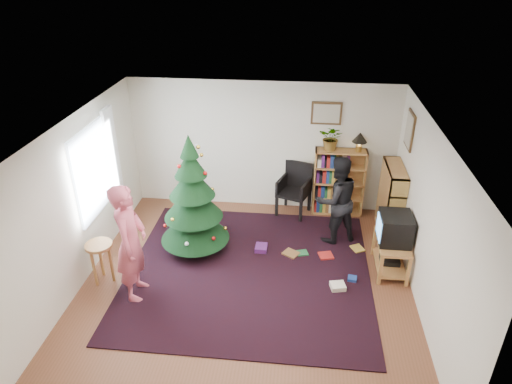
# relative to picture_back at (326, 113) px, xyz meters

# --- Properties ---
(floor) EXTENTS (5.00, 5.00, 0.00)m
(floor) POSITION_rel_picture_back_xyz_m (-1.15, -2.48, -1.95)
(floor) COLOR brown
(floor) RESTS_ON ground
(ceiling) EXTENTS (5.00, 5.00, 0.00)m
(ceiling) POSITION_rel_picture_back_xyz_m (-1.15, -2.48, 0.55)
(ceiling) COLOR white
(ceiling) RESTS_ON wall_back
(wall_back) EXTENTS (5.00, 0.02, 2.50)m
(wall_back) POSITION_rel_picture_back_xyz_m (-1.15, 0.02, -0.70)
(wall_back) COLOR silver
(wall_back) RESTS_ON floor
(wall_front) EXTENTS (5.00, 0.02, 2.50)m
(wall_front) POSITION_rel_picture_back_xyz_m (-1.15, -4.97, -0.70)
(wall_front) COLOR silver
(wall_front) RESTS_ON floor
(wall_left) EXTENTS (0.02, 5.00, 2.50)m
(wall_left) POSITION_rel_picture_back_xyz_m (-3.65, -2.48, -0.70)
(wall_left) COLOR silver
(wall_left) RESTS_ON floor
(wall_right) EXTENTS (0.02, 5.00, 2.50)m
(wall_right) POSITION_rel_picture_back_xyz_m (1.35, -2.48, -0.70)
(wall_right) COLOR silver
(wall_right) RESTS_ON floor
(rug) EXTENTS (3.80, 3.60, 0.02)m
(rug) POSITION_rel_picture_back_xyz_m (-1.15, -2.17, -1.94)
(rug) COLOR black
(rug) RESTS_ON floor
(window_pane) EXTENTS (0.04, 1.20, 1.40)m
(window_pane) POSITION_rel_picture_back_xyz_m (-3.62, -1.88, -0.45)
(window_pane) COLOR silver
(window_pane) RESTS_ON wall_left
(curtain) EXTENTS (0.06, 0.35, 1.60)m
(curtain) POSITION_rel_picture_back_xyz_m (-3.58, -1.18, -0.45)
(curtain) COLOR white
(curtain) RESTS_ON wall_left
(picture_back) EXTENTS (0.55, 0.03, 0.42)m
(picture_back) POSITION_rel_picture_back_xyz_m (0.00, 0.00, 0.00)
(picture_back) COLOR #4C3319
(picture_back) RESTS_ON wall_back
(picture_right) EXTENTS (0.03, 0.50, 0.60)m
(picture_right) POSITION_rel_picture_back_xyz_m (1.33, -0.73, 0.00)
(picture_right) COLOR #4C3319
(picture_right) RESTS_ON wall_right
(christmas_tree) EXTENTS (1.15, 1.15, 2.08)m
(christmas_tree) POSITION_rel_picture_back_xyz_m (-2.13, -1.65, -1.08)
(christmas_tree) COLOR #3F2816
(christmas_tree) RESTS_ON rug
(bookshelf_back) EXTENTS (0.95, 0.30, 1.30)m
(bookshelf_back) POSITION_rel_picture_back_xyz_m (0.32, -0.14, -1.29)
(bookshelf_back) COLOR #A7833B
(bookshelf_back) RESTS_ON floor
(bookshelf_right) EXTENTS (0.30, 0.95, 1.30)m
(bookshelf_right) POSITION_rel_picture_back_xyz_m (1.19, -0.77, -1.29)
(bookshelf_right) COLOR #A7833B
(bookshelf_right) RESTS_ON floor
(tv_stand) EXTENTS (0.47, 0.85, 0.55)m
(tv_stand) POSITION_rel_picture_back_xyz_m (1.07, -1.88, -1.63)
(tv_stand) COLOR #A7833B
(tv_stand) RESTS_ON floor
(crt_tv) EXTENTS (0.48, 0.52, 0.46)m
(crt_tv) POSITION_rel_picture_back_xyz_m (1.07, -1.88, -1.17)
(crt_tv) COLOR black
(crt_tv) RESTS_ON tv_stand
(armchair) EXTENTS (0.70, 0.71, 1.00)m
(armchair) POSITION_rel_picture_back_xyz_m (-0.52, -0.17, -1.41)
(armchair) COLOR black
(armchair) RESTS_ON rug
(stool) EXTENTS (0.40, 0.40, 0.67)m
(stool) POSITION_rel_picture_back_xyz_m (-3.35, -2.63, -1.43)
(stool) COLOR #A7833B
(stool) RESTS_ON floor
(person_standing) EXTENTS (0.48, 0.69, 1.81)m
(person_standing) POSITION_rel_picture_back_xyz_m (-2.73, -2.87, -1.05)
(person_standing) COLOR #C04C5F
(person_standing) RESTS_ON rug
(person_by_chair) EXTENTS (0.95, 0.86, 1.58)m
(person_by_chair) POSITION_rel_picture_back_xyz_m (0.22, -1.11, -1.16)
(person_by_chair) COLOR black
(person_by_chair) RESTS_ON rug
(potted_plant) EXTENTS (0.53, 0.49, 0.47)m
(potted_plant) POSITION_rel_picture_back_xyz_m (0.12, -0.14, -0.41)
(potted_plant) COLOR gray
(potted_plant) RESTS_ON bookshelf_back
(table_lamp) EXTENTS (0.27, 0.27, 0.36)m
(table_lamp) POSITION_rel_picture_back_xyz_m (0.62, -0.14, -0.41)
(table_lamp) COLOR #A57F33
(table_lamp) RESTS_ON bookshelf_back
(floor_clutter) EXTENTS (1.84, 1.27, 0.08)m
(floor_clutter) POSITION_rel_picture_back_xyz_m (-0.06, -1.81, -1.91)
(floor_clutter) COLOR #A51E19
(floor_clutter) RESTS_ON rug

